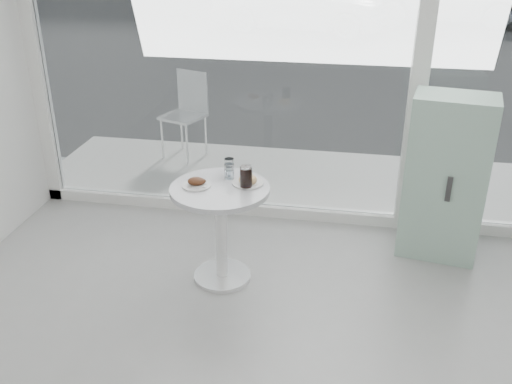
% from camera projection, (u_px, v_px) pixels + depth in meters
% --- Properties ---
extents(room_shell, '(6.00, 6.00, 6.00)m').
position_uv_depth(room_shell, '(166.00, 200.00, 1.32)').
color(room_shell, white).
rests_on(room_shell, ground).
extents(storefront, '(5.00, 0.14, 3.00)m').
position_uv_depth(storefront, '(319.00, 29.00, 4.56)').
color(storefront, white).
rests_on(storefront, ground).
extents(main_table, '(0.72, 0.72, 0.77)m').
position_uv_depth(main_table, '(221.00, 214.00, 4.17)').
color(main_table, white).
rests_on(main_table, ground).
extents(patio_deck, '(5.60, 1.60, 0.05)m').
position_uv_depth(patio_deck, '(310.00, 180.00, 6.00)').
color(patio_deck, white).
rests_on(patio_deck, ground).
extents(street, '(40.00, 24.00, 0.00)m').
position_uv_depth(street, '(349.00, 14.00, 16.85)').
color(street, '#3E3E3E').
rests_on(street, ground).
extents(mint_cabinet, '(0.67, 0.50, 1.33)m').
position_uv_depth(mint_cabinet, '(445.00, 178.00, 4.48)').
color(mint_cabinet, '#9AC4AC').
rests_on(mint_cabinet, ground).
extents(patio_chair, '(0.53, 0.53, 0.95)m').
position_uv_depth(patio_chair, '(187.00, 109.00, 6.37)').
color(patio_chair, white).
rests_on(patio_chair, patio_deck).
extents(car_white, '(4.54, 2.45, 1.47)m').
position_uv_depth(car_white, '(298.00, 0.00, 13.96)').
color(car_white, silver).
rests_on(car_white, street).
extents(plate_fritter, '(0.21, 0.21, 0.07)m').
position_uv_depth(plate_fritter, '(197.00, 183.00, 4.08)').
color(plate_fritter, silver).
rests_on(plate_fritter, main_table).
extents(plate_donut, '(0.23, 0.23, 0.05)m').
position_uv_depth(plate_donut, '(248.00, 181.00, 4.12)').
color(plate_donut, silver).
rests_on(plate_donut, main_table).
extents(water_tumbler_a, '(0.07, 0.07, 0.12)m').
position_uv_depth(water_tumbler_a, '(229.00, 172.00, 4.19)').
color(water_tumbler_a, white).
rests_on(water_tumbler_a, main_table).
extents(water_tumbler_b, '(0.07, 0.07, 0.12)m').
position_uv_depth(water_tumbler_b, '(229.00, 167.00, 4.28)').
color(water_tumbler_b, white).
rests_on(water_tumbler_b, main_table).
extents(cola_glass, '(0.09, 0.09, 0.17)m').
position_uv_depth(cola_glass, '(246.00, 178.00, 4.03)').
color(cola_glass, white).
rests_on(cola_glass, main_table).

